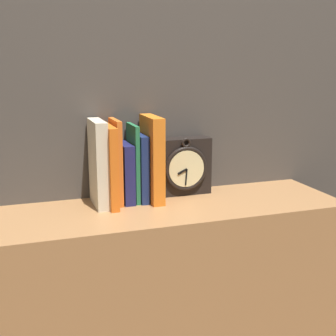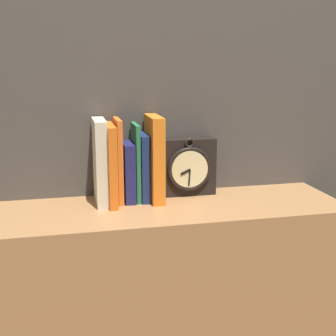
{
  "view_description": "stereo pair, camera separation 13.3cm",
  "coord_description": "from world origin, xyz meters",
  "px_view_note": "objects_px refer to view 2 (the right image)",
  "views": [
    {
      "loc": [
        -0.42,
        -1.23,
        1.31
      ],
      "look_at": [
        0.0,
        0.0,
        1.01
      ],
      "focal_mm": 50.0,
      "sensor_mm": 36.0,
      "label": 1
    },
    {
      "loc": [
        -0.29,
        -1.27,
        1.31
      ],
      "look_at": [
        0.0,
        0.0,
        1.01
      ],
      "focal_mm": 50.0,
      "sensor_mm": 36.0,
      "label": 2
    }
  ],
  "objects_px": {
    "book_slot3_navy": "(128,172)",
    "book_slot4_green": "(136,162)",
    "book_slot5_navy": "(143,167)",
    "clock": "(187,167)",
    "book_slot6_orange": "(154,159)",
    "book_slot2_orange": "(118,160)",
    "book_slot0_cream": "(100,162)",
    "book_slot1_orange": "(111,164)"
  },
  "relations": [
    {
      "from": "book_slot0_cream",
      "to": "book_slot1_orange",
      "type": "distance_m",
      "value": 0.03
    },
    {
      "from": "book_slot0_cream",
      "to": "book_slot1_orange",
      "type": "height_order",
      "value": "book_slot0_cream"
    },
    {
      "from": "book_slot0_cream",
      "to": "book_slot6_orange",
      "type": "bearing_deg",
      "value": -0.48
    },
    {
      "from": "book_slot2_orange",
      "to": "book_slot5_navy",
      "type": "relative_size",
      "value": 1.23
    },
    {
      "from": "book_slot3_navy",
      "to": "book_slot6_orange",
      "type": "xyz_separation_m",
      "value": [
        0.08,
        -0.01,
        0.04
      ]
    },
    {
      "from": "book_slot3_navy",
      "to": "clock",
      "type": "bearing_deg",
      "value": 6.51
    },
    {
      "from": "book_slot2_orange",
      "to": "book_slot3_navy",
      "type": "xyz_separation_m",
      "value": [
        0.03,
        0.0,
        -0.04
      ]
    },
    {
      "from": "clock",
      "to": "book_slot4_green",
      "type": "distance_m",
      "value": 0.17
    },
    {
      "from": "book_slot4_green",
      "to": "book_slot6_orange",
      "type": "distance_m",
      "value": 0.06
    },
    {
      "from": "book_slot2_orange",
      "to": "book_slot3_navy",
      "type": "height_order",
      "value": "book_slot2_orange"
    },
    {
      "from": "book_slot0_cream",
      "to": "book_slot3_navy",
      "type": "bearing_deg",
      "value": 8.54
    },
    {
      "from": "book_slot0_cream",
      "to": "book_slot6_orange",
      "type": "distance_m",
      "value": 0.16
    },
    {
      "from": "book_slot5_navy",
      "to": "book_slot2_orange",
      "type": "bearing_deg",
      "value": 179.9
    },
    {
      "from": "book_slot0_cream",
      "to": "book_slot6_orange",
      "type": "relative_size",
      "value": 0.98
    },
    {
      "from": "book_slot6_orange",
      "to": "book_slot4_green",
      "type": "bearing_deg",
      "value": 163.09
    },
    {
      "from": "clock",
      "to": "book_slot6_orange",
      "type": "xyz_separation_m",
      "value": [
        -0.11,
        -0.04,
        0.04
      ]
    },
    {
      "from": "book_slot1_orange",
      "to": "book_slot6_orange",
      "type": "bearing_deg",
      "value": 2.8
    },
    {
      "from": "book_slot5_navy",
      "to": "book_slot6_orange",
      "type": "distance_m",
      "value": 0.04
    },
    {
      "from": "clock",
      "to": "book_slot3_navy",
      "type": "bearing_deg",
      "value": -173.49
    },
    {
      "from": "book_slot3_navy",
      "to": "book_slot4_green",
      "type": "distance_m",
      "value": 0.04
    },
    {
      "from": "book_slot3_navy",
      "to": "book_slot6_orange",
      "type": "relative_size",
      "value": 0.69
    },
    {
      "from": "book_slot4_green",
      "to": "book_slot6_orange",
      "type": "height_order",
      "value": "book_slot6_orange"
    },
    {
      "from": "book_slot3_navy",
      "to": "book_slot5_navy",
      "type": "relative_size",
      "value": 0.88
    },
    {
      "from": "book_slot3_navy",
      "to": "book_slot4_green",
      "type": "height_order",
      "value": "book_slot4_green"
    },
    {
      "from": "book_slot5_navy",
      "to": "book_slot1_orange",
      "type": "bearing_deg",
      "value": -168.76
    },
    {
      "from": "book_slot6_orange",
      "to": "book_slot2_orange",
      "type": "bearing_deg",
      "value": 172.89
    },
    {
      "from": "clock",
      "to": "book_slot5_navy",
      "type": "xyz_separation_m",
      "value": [
        -0.14,
        -0.02,
        0.01
      ]
    },
    {
      "from": "clock",
      "to": "book_slot5_navy",
      "type": "bearing_deg",
      "value": -171.23
    },
    {
      "from": "clock",
      "to": "book_slot5_navy",
      "type": "height_order",
      "value": "book_slot5_navy"
    },
    {
      "from": "book_slot3_navy",
      "to": "book_slot5_navy",
      "type": "height_order",
      "value": "book_slot5_navy"
    },
    {
      "from": "book_slot0_cream",
      "to": "book_slot2_orange",
      "type": "distance_m",
      "value": 0.06
    },
    {
      "from": "book_slot1_orange",
      "to": "book_slot2_orange",
      "type": "xyz_separation_m",
      "value": [
        0.03,
        0.02,
        0.01
      ]
    },
    {
      "from": "book_slot4_green",
      "to": "book_slot3_navy",
      "type": "bearing_deg",
      "value": -173.92
    },
    {
      "from": "book_slot5_navy",
      "to": "book_slot6_orange",
      "type": "relative_size",
      "value": 0.79
    },
    {
      "from": "book_slot3_navy",
      "to": "book_slot6_orange",
      "type": "bearing_deg",
      "value": -9.87
    },
    {
      "from": "book_slot5_navy",
      "to": "book_slot4_green",
      "type": "bearing_deg",
      "value": 171.3
    },
    {
      "from": "clock",
      "to": "book_slot1_orange",
      "type": "xyz_separation_m",
      "value": [
        -0.24,
        -0.04,
        0.03
      ]
    },
    {
      "from": "book_slot0_cream",
      "to": "book_slot3_navy",
      "type": "xyz_separation_m",
      "value": [
        0.08,
        0.01,
        -0.04
      ]
    },
    {
      "from": "clock",
      "to": "book_slot6_orange",
      "type": "height_order",
      "value": "book_slot6_orange"
    },
    {
      "from": "book_slot3_navy",
      "to": "book_slot6_orange",
      "type": "distance_m",
      "value": 0.09
    },
    {
      "from": "book_slot4_green",
      "to": "book_slot1_orange",
      "type": "bearing_deg",
      "value": -163.71
    },
    {
      "from": "book_slot4_green",
      "to": "book_slot5_navy",
      "type": "relative_size",
      "value": 1.15
    }
  ]
}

